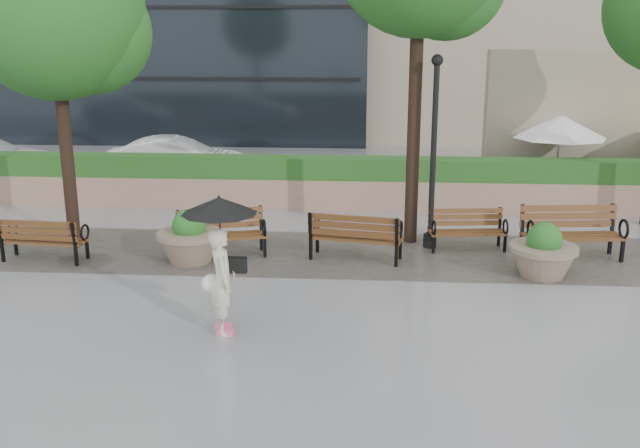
# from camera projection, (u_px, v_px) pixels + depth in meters

# --- Properties ---
(ground) EXTENTS (100.00, 100.00, 0.00)m
(ground) POSITION_uv_depth(u_px,v_px,m) (297.00, 307.00, 11.96)
(ground) COLOR gray
(ground) RESTS_ON ground
(cobble_strip) EXTENTS (28.00, 3.20, 0.01)m
(cobble_strip) POSITION_uv_depth(u_px,v_px,m) (312.00, 253.00, 14.85)
(cobble_strip) COLOR #383330
(cobble_strip) RESTS_ON ground
(hedge_wall) EXTENTS (24.00, 0.80, 1.35)m
(hedge_wall) POSITION_uv_depth(u_px,v_px,m) (324.00, 183.00, 18.53)
(hedge_wall) COLOR #A27B68
(hedge_wall) RESTS_ON ground
(asphalt_street) EXTENTS (40.00, 7.00, 0.00)m
(asphalt_street) POSITION_uv_depth(u_px,v_px,m) (333.00, 178.00, 22.55)
(asphalt_street) COLOR black
(asphalt_street) RESTS_ON ground
(bench_0) EXTENTS (1.71, 0.81, 0.89)m
(bench_0) POSITION_uv_depth(u_px,v_px,m) (45.00, 248.00, 14.30)
(bench_0) COLOR brown
(bench_0) RESTS_ON ground
(bench_1) EXTENTS (1.90, 1.20, 0.96)m
(bench_1) POSITION_uv_depth(u_px,v_px,m) (222.00, 243.00, 14.57)
(bench_1) COLOR brown
(bench_1) RESTS_ON ground
(bench_2) EXTENTS (1.94, 1.06, 0.98)m
(bench_2) POSITION_uv_depth(u_px,v_px,m) (355.00, 246.00, 14.36)
(bench_2) COLOR brown
(bench_2) RESTS_ON ground
(bench_3) EXTENTS (1.65, 0.82, 0.85)m
(bench_3) POSITION_uv_depth(u_px,v_px,m) (467.00, 238.00, 15.03)
(bench_3) COLOR brown
(bench_3) RESTS_ON ground
(bench_4) EXTENTS (2.05, 1.01, 1.06)m
(bench_4) POSITION_uv_depth(u_px,v_px,m) (571.00, 244.00, 14.42)
(bench_4) COLOR brown
(bench_4) RESTS_ON ground
(planter_left) EXTENTS (1.30, 1.30, 1.09)m
(planter_left) POSITION_uv_depth(u_px,v_px,m) (190.00, 242.00, 14.19)
(planter_left) COLOR #7F6B56
(planter_left) RESTS_ON ground
(planter_right) EXTENTS (1.26, 1.26, 1.06)m
(planter_right) POSITION_uv_depth(u_px,v_px,m) (543.00, 256.00, 13.33)
(planter_right) COLOR #7F6B56
(planter_right) RESTS_ON ground
(lamppost) EXTENTS (0.28, 0.28, 4.04)m
(lamppost) POSITION_uv_depth(u_px,v_px,m) (433.00, 166.00, 14.82)
(lamppost) COLOR black
(lamppost) RESTS_ON ground
(tree_0) EXTENTS (3.78, 3.75, 6.79)m
(tree_0) POSITION_uv_depth(u_px,v_px,m) (63.00, 16.00, 14.79)
(tree_0) COLOR black
(tree_0) RESTS_ON ground
(patio_umb_white) EXTENTS (2.50, 2.50, 2.30)m
(patio_umb_white) POSITION_uv_depth(u_px,v_px,m) (560.00, 127.00, 19.16)
(patio_umb_white) COLOR black
(patio_umb_white) RESTS_ON ground
(car_right) EXTENTS (4.39, 1.86, 1.41)m
(car_right) POSITION_uv_depth(u_px,v_px,m) (177.00, 161.00, 21.51)
(car_right) COLOR white
(car_right) RESTS_ON ground
(pedestrian) EXTENTS (1.15, 1.15, 2.10)m
(pedestrian) POSITION_uv_depth(u_px,v_px,m) (221.00, 252.00, 10.66)
(pedestrian) COLOR beige
(pedestrian) RESTS_ON ground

